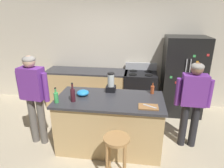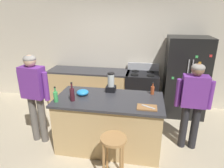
# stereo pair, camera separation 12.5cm
# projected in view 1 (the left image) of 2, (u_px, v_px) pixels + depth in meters

# --- Properties ---
(ground_plane) EXTENTS (14.00, 14.00, 0.00)m
(ground_plane) POSITION_uv_depth(u_px,v_px,m) (110.00, 145.00, 3.64)
(ground_plane) COLOR beige
(back_wall) EXTENTS (8.00, 0.10, 2.70)m
(back_wall) POSITION_uv_depth(u_px,v_px,m) (121.00, 52.00, 4.98)
(back_wall) COLOR beige
(back_wall) RESTS_ON ground_plane
(kitchen_island) EXTENTS (1.81, 0.90, 0.94)m
(kitchen_island) POSITION_uv_depth(u_px,v_px,m) (110.00, 123.00, 3.48)
(kitchen_island) COLOR tan
(kitchen_island) RESTS_ON ground_plane
(back_counter_run) EXTENTS (2.00, 0.64, 0.94)m
(back_counter_run) POSITION_uv_depth(u_px,v_px,m) (87.00, 88.00, 5.02)
(back_counter_run) COLOR tan
(back_counter_run) RESTS_ON ground_plane
(refrigerator) EXTENTS (0.90, 0.73, 1.80)m
(refrigerator) POSITION_uv_depth(u_px,v_px,m) (183.00, 77.00, 4.53)
(refrigerator) COLOR black
(refrigerator) RESTS_ON ground_plane
(stove_range) EXTENTS (0.76, 0.65, 1.12)m
(stove_range) POSITION_uv_depth(u_px,v_px,m) (140.00, 91.00, 4.82)
(stove_range) COLOR black
(stove_range) RESTS_ON ground_plane
(person_by_island_left) EXTENTS (0.60, 0.26, 1.64)m
(person_by_island_left) POSITION_uv_depth(u_px,v_px,m) (34.00, 93.00, 3.40)
(person_by_island_left) COLOR #66605B
(person_by_island_left) RESTS_ON ground_plane
(person_by_sink_right) EXTENTS (0.59, 0.23, 1.55)m
(person_by_sink_right) POSITION_uv_depth(u_px,v_px,m) (193.00, 98.00, 3.33)
(person_by_sink_right) COLOR #26262B
(person_by_sink_right) RESTS_ON ground_plane
(bar_stool) EXTENTS (0.36, 0.36, 0.72)m
(bar_stool) POSITION_uv_depth(u_px,v_px,m) (117.00, 148.00, 2.72)
(bar_stool) COLOR #B7844C
(bar_stool) RESTS_ON ground_plane
(blender_appliance) EXTENTS (0.17, 0.17, 0.35)m
(blender_appliance) POSITION_uv_depth(u_px,v_px,m) (111.00, 84.00, 3.56)
(blender_appliance) COLOR black
(blender_appliance) RESTS_ON kitchen_island
(bottle_cooking_sauce) EXTENTS (0.06, 0.06, 0.22)m
(bottle_cooking_sauce) POSITION_uv_depth(u_px,v_px,m) (152.00, 89.00, 3.49)
(bottle_cooking_sauce) COLOR #B24C26
(bottle_cooking_sauce) RESTS_ON kitchen_island
(bottle_wine) EXTENTS (0.08, 0.08, 0.32)m
(bottle_wine) POSITION_uv_depth(u_px,v_px,m) (73.00, 95.00, 3.17)
(bottle_wine) COLOR #471923
(bottle_wine) RESTS_ON kitchen_island
(bottle_soda) EXTENTS (0.07, 0.07, 0.26)m
(bottle_soda) POSITION_uv_depth(u_px,v_px,m) (56.00, 97.00, 3.14)
(bottle_soda) COLOR #3FB259
(bottle_soda) RESTS_ON kitchen_island
(mixing_bowl) EXTENTS (0.21, 0.21, 0.10)m
(mixing_bowl) POSITION_uv_depth(u_px,v_px,m) (83.00, 93.00, 3.42)
(mixing_bowl) COLOR #268CD8
(mixing_bowl) RESTS_ON kitchen_island
(cutting_board) EXTENTS (0.30, 0.20, 0.02)m
(cutting_board) POSITION_uv_depth(u_px,v_px,m) (148.00, 107.00, 3.00)
(cutting_board) COLOR #9E6B3D
(cutting_board) RESTS_ON kitchen_island
(chef_knife) EXTENTS (0.21, 0.13, 0.01)m
(chef_knife) POSITION_uv_depth(u_px,v_px,m) (150.00, 106.00, 3.00)
(chef_knife) COLOR #B7BABF
(chef_knife) RESTS_ON cutting_board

